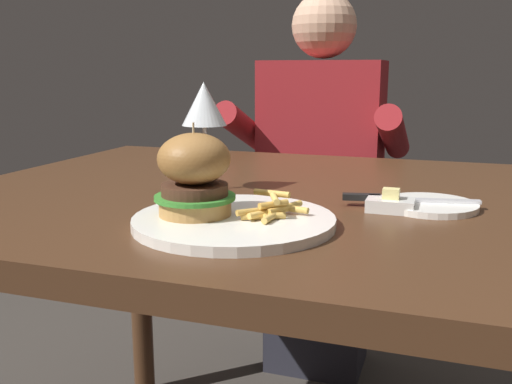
{
  "coord_description": "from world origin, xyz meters",
  "views": [
    {
      "loc": [
        0.28,
        -0.96,
        0.95
      ],
      "look_at": [
        0.02,
        -0.21,
        0.78
      ],
      "focal_mm": 40.0,
      "sensor_mm": 36.0,
      "label": 1
    }
  ],
  "objects_px": {
    "burger_sandwich": "(194,174)",
    "diner_person": "(320,198)",
    "bread_plate": "(430,205)",
    "table_knife": "(397,199)",
    "main_plate": "(236,221)",
    "butter_dish": "(391,204)",
    "wine_glass": "(204,107)"
  },
  "relations": [
    {
      "from": "burger_sandwich",
      "to": "butter_dish",
      "type": "xyz_separation_m",
      "value": [
        0.25,
        0.16,
        -0.06
      ]
    },
    {
      "from": "burger_sandwich",
      "to": "table_knife",
      "type": "bearing_deg",
      "value": 36.9
    },
    {
      "from": "burger_sandwich",
      "to": "wine_glass",
      "type": "height_order",
      "value": "wine_glass"
    },
    {
      "from": "burger_sandwich",
      "to": "diner_person",
      "type": "height_order",
      "value": "diner_person"
    },
    {
      "from": "main_plate",
      "to": "butter_dish",
      "type": "height_order",
      "value": "butter_dish"
    },
    {
      "from": "butter_dish",
      "to": "burger_sandwich",
      "type": "bearing_deg",
      "value": -146.99
    },
    {
      "from": "wine_glass",
      "to": "diner_person",
      "type": "distance_m",
      "value": 0.84
    },
    {
      "from": "wine_glass",
      "to": "burger_sandwich",
      "type": "bearing_deg",
      "value": -69.69
    },
    {
      "from": "main_plate",
      "to": "burger_sandwich",
      "type": "relative_size",
      "value": 2.19
    },
    {
      "from": "main_plate",
      "to": "butter_dish",
      "type": "distance_m",
      "value": 0.25
    },
    {
      "from": "main_plate",
      "to": "diner_person",
      "type": "xyz_separation_m",
      "value": [
        -0.09,
        0.98,
        -0.18
      ]
    },
    {
      "from": "burger_sandwich",
      "to": "bread_plate",
      "type": "distance_m",
      "value": 0.38
    },
    {
      "from": "main_plate",
      "to": "diner_person",
      "type": "height_order",
      "value": "diner_person"
    },
    {
      "from": "burger_sandwich",
      "to": "bread_plate",
      "type": "xyz_separation_m",
      "value": [
        0.31,
        0.21,
        -0.07
      ]
    },
    {
      "from": "burger_sandwich",
      "to": "butter_dish",
      "type": "bearing_deg",
      "value": 33.01
    },
    {
      "from": "burger_sandwich",
      "to": "diner_person",
      "type": "xyz_separation_m",
      "value": [
        -0.04,
        0.98,
        -0.25
      ]
    },
    {
      "from": "burger_sandwich",
      "to": "wine_glass",
      "type": "relative_size",
      "value": 0.67
    },
    {
      "from": "main_plate",
      "to": "diner_person",
      "type": "relative_size",
      "value": 0.24
    },
    {
      "from": "bread_plate",
      "to": "diner_person",
      "type": "height_order",
      "value": "diner_person"
    },
    {
      "from": "burger_sandwich",
      "to": "diner_person",
      "type": "distance_m",
      "value": 1.02
    },
    {
      "from": "butter_dish",
      "to": "bread_plate",
      "type": "bearing_deg",
      "value": 35.83
    },
    {
      "from": "main_plate",
      "to": "wine_glass",
      "type": "bearing_deg",
      "value": 123.54
    },
    {
      "from": "wine_glass",
      "to": "bread_plate",
      "type": "distance_m",
      "value": 0.42
    },
    {
      "from": "main_plate",
      "to": "burger_sandwich",
      "type": "distance_m",
      "value": 0.09
    },
    {
      "from": "table_knife",
      "to": "wine_glass",
      "type": "bearing_deg",
      "value": 176.63
    },
    {
      "from": "bread_plate",
      "to": "table_knife",
      "type": "bearing_deg",
      "value": -168.79
    },
    {
      "from": "main_plate",
      "to": "butter_dish",
      "type": "bearing_deg",
      "value": 38.52
    },
    {
      "from": "main_plate",
      "to": "table_knife",
      "type": "height_order",
      "value": "table_knife"
    },
    {
      "from": "butter_dish",
      "to": "diner_person",
      "type": "distance_m",
      "value": 0.89
    },
    {
      "from": "bread_plate",
      "to": "table_knife",
      "type": "distance_m",
      "value": 0.05
    },
    {
      "from": "wine_glass",
      "to": "table_knife",
      "type": "bearing_deg",
      "value": -3.37
    },
    {
      "from": "table_knife",
      "to": "diner_person",
      "type": "bearing_deg",
      "value": 110.7
    }
  ]
}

